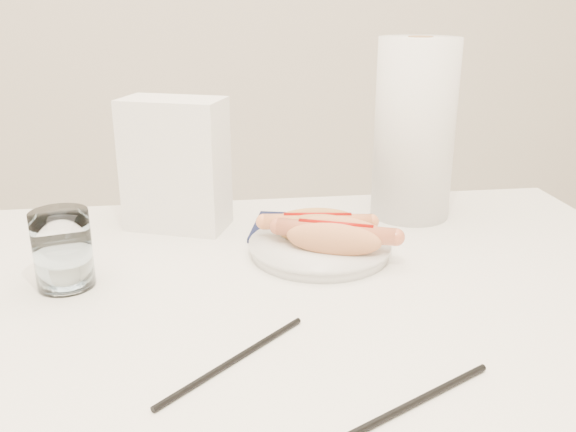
{
  "coord_description": "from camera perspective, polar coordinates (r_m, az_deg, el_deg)",
  "views": [
    {
      "loc": [
        -0.05,
        -0.71,
        1.11
      ],
      "look_at": [
        0.06,
        0.11,
        0.82
      ],
      "focal_mm": 38.84,
      "sensor_mm": 36.0,
      "label": 1
    }
  ],
  "objects": [
    {
      "name": "hotdog_right",
      "position": [
        0.89,
        4.36,
        -1.86
      ],
      "size": [
        0.17,
        0.11,
        0.05
      ],
      "rotation": [
        0.0,
        0.0,
        -0.39
      ],
      "color": "#E68F59",
      "rests_on": "plate"
    },
    {
      "name": "table",
      "position": [
        0.83,
        -3.01,
        -11.11
      ],
      "size": [
        1.2,
        0.8,
        0.75
      ],
      "color": "white",
      "rests_on": "ground"
    },
    {
      "name": "hotdog_left",
      "position": [
        0.93,
        2.7,
        -0.91
      ],
      "size": [
        0.16,
        0.08,
        0.04
      ],
      "rotation": [
        0.0,
        0.0,
        -0.13
      ],
      "color": "tan",
      "rests_on": "plate"
    },
    {
      "name": "chopstick_near",
      "position": [
        0.67,
        -4.93,
        -12.97
      ],
      "size": [
        0.16,
        0.15,
        0.01
      ],
      "primitive_type": "cylinder",
      "rotation": [
        0.0,
        1.57,
        0.75
      ],
      "color": "black",
      "rests_on": "table"
    },
    {
      "name": "napkin_box",
      "position": [
        1.02,
        -10.25,
        4.66
      ],
      "size": [
        0.18,
        0.14,
        0.21
      ],
      "primitive_type": "cube",
      "rotation": [
        0.0,
        0.0,
        -0.37
      ],
      "color": "white",
      "rests_on": "table"
    },
    {
      "name": "water_glass",
      "position": [
        0.86,
        -19.93,
        -2.9
      ],
      "size": [
        0.07,
        0.07,
        0.1
      ],
      "primitive_type": "cylinder",
      "color": "white",
      "rests_on": "table"
    },
    {
      "name": "chopstick_far",
      "position": [
        0.61,
        10.52,
        -16.9
      ],
      "size": [
        0.21,
        0.11,
        0.01
      ],
      "primitive_type": "cylinder",
      "rotation": [
        0.0,
        1.57,
        0.48
      ],
      "color": "black",
      "rests_on": "table"
    },
    {
      "name": "plate",
      "position": [
        0.92,
        2.92,
        -3.06
      ],
      "size": [
        0.21,
        0.21,
        0.02
      ],
      "primitive_type": "cylinder",
      "rotation": [
        0.0,
        0.0,
        0.05
      ],
      "color": "silver",
      "rests_on": "table"
    },
    {
      "name": "paper_towel_roll",
      "position": [
        1.07,
        11.49,
        7.73
      ],
      "size": [
        0.14,
        0.14,
        0.3
      ],
      "primitive_type": "cylinder",
      "rotation": [
        0.0,
        0.0,
        -0.04
      ],
      "color": "silver",
      "rests_on": "table"
    },
    {
      "name": "navy_napkin",
      "position": [
        1.02,
        0.59,
        -1.09
      ],
      "size": [
        0.16,
        0.16,
        0.01
      ],
      "primitive_type": "cube",
      "rotation": [
        0.0,
        0.0,
        -0.25
      ],
      "color": "black",
      "rests_on": "table"
    }
  ]
}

